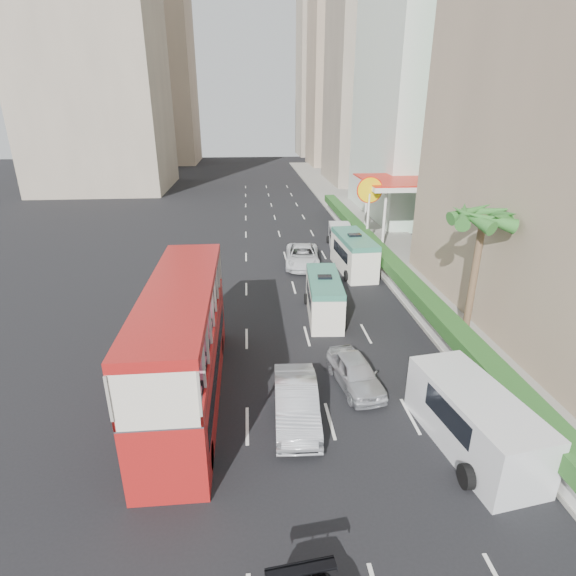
{
  "coord_description": "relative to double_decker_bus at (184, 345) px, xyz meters",
  "views": [
    {
      "loc": [
        -3.28,
        -16.03,
        11.27
      ],
      "look_at": [
        -1.5,
        4.0,
        3.2
      ],
      "focal_mm": 28.0,
      "sensor_mm": 36.0,
      "label": 1
    }
  ],
  "objects": [
    {
      "name": "sidewalk",
      "position": [
        15.0,
        25.0,
        -2.44
      ],
      "size": [
        6.0,
        120.0,
        0.18
      ],
      "primitive_type": "cube",
      "color": "#99968C",
      "rests_on": "ground"
    },
    {
      "name": "minibus_far",
      "position": [
        10.32,
        14.95,
        -1.19
      ],
      "size": [
        2.34,
        6.13,
        2.67
      ],
      "primitive_type": "cube",
      "rotation": [
        0.0,
        0.0,
        0.05
      ],
      "color": "silver",
      "rests_on": "ground"
    },
    {
      "name": "kerb_wall",
      "position": [
        12.2,
        14.0,
        -1.85
      ],
      "size": [
        0.3,
        44.0,
        1.0
      ],
      "primitive_type": "cube",
      "color": "silver",
      "rests_on": "sidewalk"
    },
    {
      "name": "double_decker_bus",
      "position": [
        0.0,
        0.0,
        0.0
      ],
      "size": [
        2.5,
        11.0,
        5.06
      ],
      "primitive_type": "cube",
      "color": "#A41716",
      "rests_on": "ground"
    },
    {
      "name": "ground_plane",
      "position": [
        6.0,
        0.0,
        -2.53
      ],
      "size": [
        200.0,
        200.0,
        0.0
      ],
      "primitive_type": "plane",
      "color": "black",
      "rests_on": "ground"
    },
    {
      "name": "hedge",
      "position": [
        12.2,
        14.0,
        -1.0
      ],
      "size": [
        1.1,
        44.0,
        0.7
      ],
      "primitive_type": "cube",
      "color": "#2D6626",
      "rests_on": "kerb_wall"
    },
    {
      "name": "tower_left_b",
      "position": [
        -16.0,
        90.0,
        20.47
      ],
      "size": [
        16.0,
        16.0,
        46.0
      ],
      "primitive_type": "cube",
      "color": "tan",
      "rests_on": "ground"
    },
    {
      "name": "car_silver_lane_b",
      "position": [
        7.09,
        0.26,
        -2.53
      ],
      "size": [
        2.2,
        4.16,
        1.35
      ],
      "primitive_type": "imported",
      "rotation": [
        0.0,
        0.0,
        0.16
      ],
      "color": "silver",
      "rests_on": "ground"
    },
    {
      "name": "palm_tree",
      "position": [
        13.8,
        4.0,
        0.85
      ],
      "size": [
        0.36,
        0.36,
        6.4
      ],
      "primitive_type": "cylinder",
      "color": "brown",
      "rests_on": "sidewalk"
    },
    {
      "name": "shell_station",
      "position": [
        16.0,
        23.0,
        0.22
      ],
      "size": [
        6.5,
        8.0,
        5.5
      ],
      "primitive_type": "cube",
      "color": "silver",
      "rests_on": "ground"
    },
    {
      "name": "van_asset",
      "position": [
        6.72,
        16.55,
        -2.53
      ],
      "size": [
        3.02,
        5.62,
        1.5
      ],
      "primitive_type": "imported",
      "rotation": [
        0.0,
        0.0,
        -0.1
      ],
      "color": "silver",
      "rests_on": "ground"
    },
    {
      "name": "tower_far_b",
      "position": [
        23.0,
        104.0,
        17.47
      ],
      "size": [
        14.0,
        14.0,
        40.0
      ],
      "primitive_type": "cube",
      "color": "tan",
      "rests_on": "ground"
    },
    {
      "name": "tower_far_a",
      "position": [
        23.0,
        82.0,
        19.47
      ],
      "size": [
        14.0,
        14.0,
        44.0
      ],
      "primitive_type": "cube",
      "color": "tan",
      "rests_on": "ground"
    },
    {
      "name": "panel_van_far",
      "position": [
        10.59,
        21.04,
        -1.63
      ],
      "size": [
        2.28,
        4.68,
        1.81
      ],
      "primitive_type": "cube",
      "rotation": [
        0.0,
        0.0,
        -0.11
      ],
      "color": "silver",
      "rests_on": "ground"
    },
    {
      "name": "panel_van_near",
      "position": [
        10.34,
        -3.8,
        -1.42
      ],
      "size": [
        3.04,
        5.84,
        2.23
      ],
      "primitive_type": "cube",
      "rotation": [
        0.0,
        0.0,
        0.15
      ],
      "color": "silver",
      "rests_on": "ground"
    },
    {
      "name": "car_silver_lane_a",
      "position": [
        4.31,
        -1.76,
        -2.53
      ],
      "size": [
        1.84,
        4.75,
        1.54
      ],
      "primitive_type": "imported",
      "rotation": [
        0.0,
        0.0,
        -0.04
      ],
      "color": "silver",
      "rests_on": "ground"
    },
    {
      "name": "minibus_near",
      "position": [
        6.89,
        7.46,
        -1.36
      ],
      "size": [
        2.13,
        5.4,
        2.34
      ],
      "primitive_type": "cube",
      "rotation": [
        0.0,
        0.0,
        -0.07
      ],
      "color": "silver",
      "rests_on": "ground"
    },
    {
      "name": "tower_mid",
      "position": [
        24.0,
        58.0,
        22.47
      ],
      "size": [
        16.0,
        16.0,
        50.0
      ],
      "primitive_type": "cube",
      "color": "tan",
      "rests_on": "ground"
    }
  ]
}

